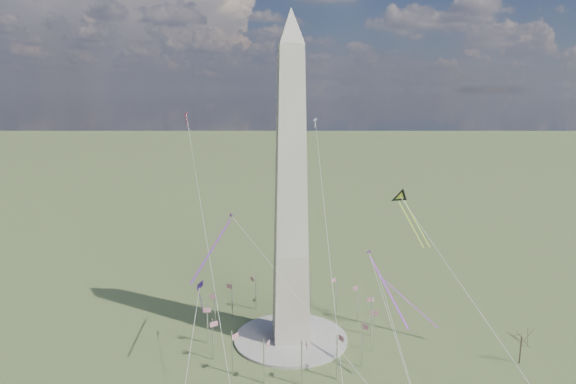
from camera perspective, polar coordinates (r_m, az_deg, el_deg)
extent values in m
plane|color=#485229|center=(169.78, 0.30, -16.06)|extent=(2000.00, 2000.00, 0.00)
cylinder|color=#ABA79C|center=(169.59, 0.30, -15.94)|extent=(36.00, 36.00, 0.80)
pyramid|color=silver|center=(151.91, 0.34, 18.02)|extent=(9.90, 9.90, 10.00)
cylinder|color=silver|center=(171.47, 9.22, -13.51)|extent=(0.36, 0.36, 13.00)
cube|color=red|center=(170.48, 9.16, -11.71)|extent=(2.40, 0.08, 1.50)
cylinder|color=silver|center=(179.78, 7.75, -12.26)|extent=(0.36, 0.36, 13.00)
cube|color=red|center=(178.70, 7.55, -10.56)|extent=(2.25, 0.99, 1.50)
cylinder|color=silver|center=(186.17, 5.41, -11.35)|extent=(0.36, 0.36, 13.00)
cube|color=red|center=(184.87, 5.10, -9.74)|extent=(1.75, 1.75, 1.50)
cylinder|color=silver|center=(189.91, 2.53, -10.84)|extent=(0.36, 0.36, 13.00)
cube|color=red|center=(188.28, 2.15, -9.31)|extent=(0.99, 2.25, 1.50)
cylinder|color=silver|center=(190.59, -0.58, -10.75)|extent=(0.36, 0.36, 13.00)
cube|color=red|center=(188.56, -0.98, -9.27)|extent=(0.08, 2.40, 1.50)
cylinder|color=silver|center=(188.14, -3.59, -11.07)|extent=(0.36, 0.36, 13.00)
cube|color=red|center=(185.69, -3.98, -9.63)|extent=(0.99, 2.25, 1.50)
cylinder|color=silver|center=(182.82, -6.21, -11.81)|extent=(0.36, 0.36, 13.00)
cube|color=red|center=(179.98, -6.54, -10.37)|extent=(1.75, 1.75, 1.50)
cylinder|color=silver|center=(175.23, -8.10, -12.91)|extent=(0.36, 0.36, 13.00)
cube|color=red|center=(172.05, -8.33, -11.47)|extent=(2.25, 0.99, 1.50)
cylinder|color=silver|center=(166.30, -8.92, -14.32)|extent=(0.36, 0.36, 13.00)
cube|color=red|center=(162.91, -9.00, -12.83)|extent=(2.40, 0.08, 1.50)
cylinder|color=silver|center=(157.29, -8.35, -15.87)|extent=(0.36, 0.36, 13.00)
cube|color=red|center=(153.85, -8.24, -14.32)|extent=(2.25, 0.99, 1.50)
cylinder|color=silver|center=(149.67, -6.22, -17.31)|extent=(0.36, 0.36, 13.00)
cube|color=red|center=(146.39, -5.89, -15.66)|extent=(1.75, 1.75, 1.50)
cylinder|color=silver|center=(144.89, -2.71, -18.29)|extent=(0.36, 0.36, 13.00)
cube|color=red|center=(141.98, -2.21, -16.50)|extent=(0.99, 2.25, 1.50)
cylinder|color=silver|center=(143.99, 1.51, -18.48)|extent=(0.36, 0.36, 13.00)
cube|color=red|center=(141.60, 2.07, -16.58)|extent=(0.08, 2.40, 1.50)
cylinder|color=silver|center=(147.18, 5.44, -17.82)|extent=(0.36, 0.36, 13.00)
cube|color=red|center=(145.34, 5.93, -15.86)|extent=(0.99, 2.25, 1.50)
cylinder|color=silver|center=(153.74, 8.23, -16.55)|extent=(0.36, 0.36, 13.00)
cube|color=red|center=(152.36, 8.54, -14.59)|extent=(1.75, 1.75, 1.50)
cylinder|color=silver|center=(162.34, 9.47, -15.01)|extent=(0.36, 0.36, 13.00)
cube|color=red|center=(161.25, 9.59, -13.11)|extent=(2.25, 0.99, 1.50)
cylinder|color=#46372A|center=(169.01, 24.42, -15.69)|extent=(0.38, 0.38, 8.32)
cube|color=#FFB90D|center=(169.11, 14.09, -3.37)|extent=(3.76, 16.10, 11.47)
cube|color=#FFB90D|center=(168.03, 13.48, -3.43)|extent=(3.76, 16.10, 11.47)
cube|color=#38186D|center=(159.80, -9.75, -10.19)|extent=(1.95, 3.08, 2.72)
cube|color=red|center=(161.49, -9.70, -11.68)|extent=(1.21, 3.40, 9.42)
cube|color=red|center=(147.12, 11.04, -10.69)|extent=(5.75, 20.76, 13.31)
cube|color=red|center=(146.48, -8.49, -6.39)|extent=(11.26, 18.00, 12.97)
cube|color=red|center=(173.55, 13.21, -11.75)|extent=(15.89, 14.08, 12.92)
cube|color=red|center=(186.90, -11.26, 8.53)|extent=(1.39, 2.20, 1.78)
cube|color=red|center=(187.00, -11.24, 7.94)|extent=(0.92, 1.47, 4.08)
cube|color=white|center=(202.10, 3.04, 8.04)|extent=(1.42, 1.29, 1.43)
cube|color=white|center=(202.19, 3.04, 7.60)|extent=(0.26, 1.23, 3.27)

